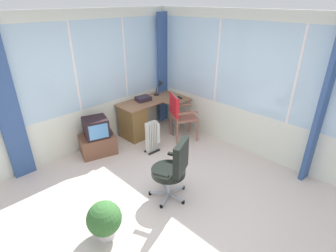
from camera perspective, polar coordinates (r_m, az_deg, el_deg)
ground at (r=4.06m, az=-0.80°, el=-16.46°), size 5.33×5.47×0.06m
north_window_panel at (r=5.09m, az=-19.20°, el=8.24°), size 4.33×0.07×2.56m
east_window_panel at (r=4.99m, az=17.61°, el=8.13°), size 0.07×4.47×2.56m
curtain_north_left at (r=4.67m, az=-31.60°, el=3.58°), size 0.33×0.07×2.46m
curtain_corner at (r=6.14m, az=-1.00°, el=12.09°), size 0.34×0.09×2.46m
curtain_east_far at (r=4.54m, az=30.61°, el=3.27°), size 0.34×0.10×2.46m
desk at (r=5.61m, az=-6.96°, el=1.48°), size 1.43×0.89×0.73m
desk_lamp at (r=5.96m, az=-1.69°, el=8.77°), size 0.24×0.20×0.33m
tv_remote at (r=5.82m, az=2.59°, el=6.19°), size 0.07×0.16×0.02m
paper_tray at (r=5.67m, az=-5.41°, el=5.94°), size 0.33×0.28×0.09m
wooden_armchair at (r=5.38m, az=2.27°, el=3.22°), size 0.65×0.65×0.99m
office_chair at (r=3.79m, az=1.19°, el=-8.87°), size 0.63×0.57×0.97m
tv_on_stand at (r=5.15m, az=-15.07°, el=-2.58°), size 0.74×0.61×0.73m
space_heater at (r=5.05m, az=-3.31°, el=-2.28°), size 0.31×0.18×0.63m
potted_plant at (r=3.49m, az=-13.65°, el=-19.13°), size 0.43×0.43×0.51m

